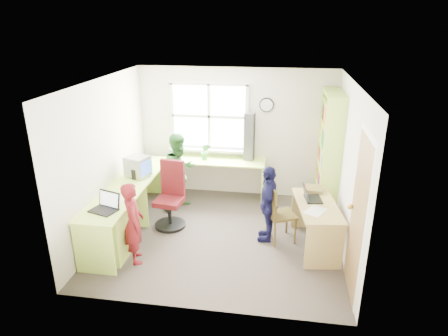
% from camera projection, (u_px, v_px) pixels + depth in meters
% --- Properties ---
extents(room, '(3.64, 3.44, 2.44)m').
position_uv_depth(room, '(223.00, 161.00, 5.92)').
color(room, '#3F3732').
rests_on(room, ground).
extents(l_desk, '(2.38, 2.95, 0.75)m').
position_uv_depth(l_desk, '(133.00, 212.00, 6.03)').
color(l_desk, '#D2FF65').
rests_on(l_desk, ground).
extents(right_desk, '(0.72, 1.27, 0.69)m').
position_uv_depth(right_desk, '(316.00, 216.00, 5.82)').
color(right_desk, tan).
rests_on(right_desk, ground).
extents(bookshelf, '(0.30, 1.02, 2.10)m').
position_uv_depth(bookshelf, '(328.00, 157.00, 6.77)').
color(bookshelf, '#D2FF65').
rests_on(bookshelf, ground).
extents(swivel_chair, '(0.56, 0.56, 1.08)m').
position_uv_depth(swivel_chair, '(171.00, 199.00, 6.46)').
color(swivel_chair, black).
rests_on(swivel_chair, ground).
extents(wooden_chair, '(0.51, 0.51, 0.89)m').
position_uv_depth(wooden_chair, '(278.00, 212.00, 5.99)').
color(wooden_chair, brown).
rests_on(wooden_chair, ground).
extents(crt_monitor, '(0.43, 0.41, 0.34)m').
position_uv_depth(crt_monitor, '(138.00, 166.00, 6.55)').
color(crt_monitor, '#9B9B9F').
rests_on(crt_monitor, l_desk).
extents(laptop_left, '(0.42, 0.38, 0.24)m').
position_uv_depth(laptop_left, '(106.00, 206.00, 5.45)').
color(laptop_left, black).
rests_on(laptop_left, l_desk).
extents(laptop_right, '(0.31, 0.35, 0.22)m').
position_uv_depth(laptop_right, '(310.00, 197.00, 5.88)').
color(laptop_right, black).
rests_on(laptop_right, right_desk).
extents(speaker_a, '(0.10, 0.10, 0.17)m').
position_uv_depth(speaker_a, '(135.00, 174.00, 6.47)').
color(speaker_a, black).
rests_on(speaker_a, l_desk).
extents(speaker_b, '(0.08, 0.08, 0.17)m').
position_uv_depth(speaker_b, '(145.00, 163.00, 6.95)').
color(speaker_b, black).
rests_on(speaker_b, l_desk).
extents(cd_tower, '(0.20, 0.18, 0.88)m').
position_uv_depth(cd_tower, '(249.00, 137.00, 7.22)').
color(cd_tower, black).
rests_on(cd_tower, l_desk).
extents(game_box, '(0.31, 0.31, 0.06)m').
position_uv_depth(game_box, '(314.00, 189.00, 6.19)').
color(game_box, red).
rests_on(game_box, right_desk).
extents(paper_a, '(0.29, 0.33, 0.00)m').
position_uv_depth(paper_a, '(116.00, 200.00, 5.74)').
color(paper_a, silver).
rests_on(paper_a, l_desk).
extents(paper_b, '(0.36, 0.40, 0.00)m').
position_uv_depth(paper_b, '(316.00, 211.00, 5.55)').
color(paper_b, silver).
rests_on(paper_b, right_desk).
extents(potted_plant, '(0.19, 0.16, 0.31)m').
position_uv_depth(potted_plant, '(205.00, 152.00, 7.32)').
color(potted_plant, '#2C6E2D').
rests_on(potted_plant, l_desk).
extents(person_red, '(0.44, 0.51, 1.18)m').
position_uv_depth(person_red, '(133.00, 223.00, 5.45)').
color(person_red, maroon).
rests_on(person_red, ground).
extents(person_green, '(0.80, 0.84, 1.37)m').
position_uv_depth(person_green, '(180.00, 172.00, 6.98)').
color(person_green, '#2C6B2B').
rests_on(person_green, ground).
extents(person_navy, '(0.30, 0.70, 1.20)m').
position_uv_depth(person_navy, '(268.00, 204.00, 5.99)').
color(person_navy, '#13133C').
rests_on(person_navy, ground).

